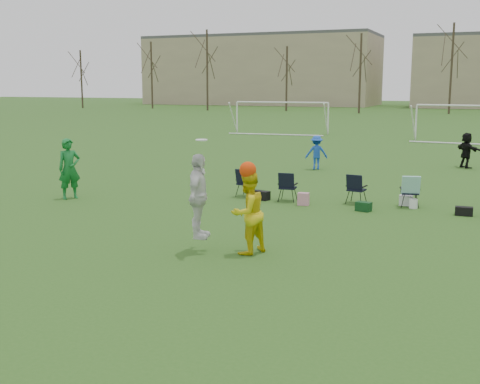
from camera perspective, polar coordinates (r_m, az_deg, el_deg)
The scene contains 9 objects.
ground at distance 12.54m, azimuth -2.83°, elevation -7.55°, with size 260.00×260.00×0.00m, color #2C571B.
fielder_green_near at distance 20.97m, azimuth -15.88°, elevation 2.14°, with size 0.74×0.49×2.03m, color #136D2A.
fielder_blue at distance 27.38m, azimuth 7.26°, elevation 3.73°, with size 0.99×0.57×1.53m, color blue.
fielder_black at distance 29.55m, azimuth 20.67°, elevation 3.73°, with size 1.51×0.48×1.63m, color black.
center_contest at distance 13.62m, azimuth -1.36°, elevation -1.19°, with size 1.95×1.52×2.61m.
sideline_setup at distance 19.42m, azimuth 13.34°, elevation 0.23°, with size 8.93×1.77×1.85m.
goal_left at distance 47.30m, azimuth 3.97°, elevation 7.90°, with size 7.39×0.76×2.46m.
goal_mid at distance 42.83m, azimuth 21.23°, elevation 7.00°, with size 7.40×0.63×2.46m.
tree_line at distance 80.77m, azimuth 19.48°, elevation 10.56°, with size 110.28×3.28×11.40m.
Camera 1 is at (5.15, -10.77, 3.83)m, focal length 45.00 mm.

